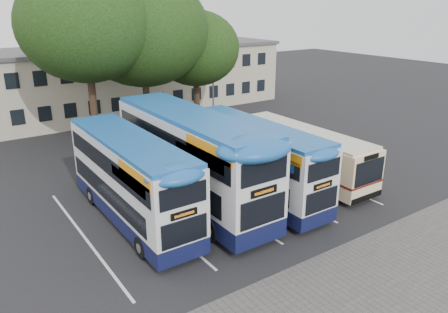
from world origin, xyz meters
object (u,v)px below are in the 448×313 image
at_px(bus_dd_right, 254,157).
at_px(bus_single, 300,150).
at_px(lamp_post, 213,62).
at_px(bus_dd_left, 131,176).
at_px(tree_mid, 142,30).
at_px(bus_dd_mid, 190,155).
at_px(tree_right, 196,48).
at_px(tree_left, 85,25).

height_order(bus_dd_right, bus_single, bus_dd_right).
distance_m(lamp_post, bus_dd_left, 20.53).
height_order(lamp_post, bus_dd_right, lamp_post).
xyz_separation_m(tree_mid, bus_single, (4.19, -12.43, -6.47)).
height_order(bus_dd_left, bus_dd_mid, bus_dd_mid).
xyz_separation_m(tree_right, bus_dd_right, (-4.71, -13.70, -4.30)).
height_order(tree_mid, bus_dd_right, tree_mid).
height_order(tree_left, bus_dd_mid, tree_left).
bearing_deg(tree_mid, bus_single, -71.39).
bearing_deg(bus_dd_mid, tree_mid, 75.11).
bearing_deg(bus_dd_left, lamp_post, 45.77).
xyz_separation_m(bus_dd_mid, bus_single, (7.39, -0.39, -1.01)).
distance_m(tree_left, bus_dd_left, 12.87).
xyz_separation_m(lamp_post, bus_single, (-3.51, -14.92, -3.41)).
distance_m(tree_left, tree_right, 9.57).
distance_m(bus_dd_right, bus_single, 4.25).
distance_m(tree_mid, bus_dd_right, 14.44).
height_order(tree_left, bus_dd_left, tree_left).
xyz_separation_m(tree_mid, bus_dd_left, (-6.49, -12.09, -5.83)).
bearing_deg(bus_dd_mid, bus_single, -3.01).
relative_size(tree_mid, tree_right, 1.28).
relative_size(bus_dd_left, bus_dd_mid, 0.86).
height_order(tree_right, bus_dd_left, tree_right).
height_order(tree_left, bus_single, tree_left).
height_order(tree_mid, bus_dd_mid, tree_mid).
relative_size(tree_mid, bus_dd_right, 1.25).
distance_m(lamp_post, bus_dd_right, 17.67).
relative_size(tree_left, tree_right, 1.29).
bearing_deg(tree_right, bus_dd_right, -108.96).
bearing_deg(bus_dd_left, bus_single, -1.86).
distance_m(bus_dd_left, bus_dd_mid, 3.31).
xyz_separation_m(tree_left, tree_mid, (4.45, 1.07, -0.51)).
relative_size(tree_right, bus_dd_mid, 0.82).
relative_size(bus_dd_right, bus_single, 0.99).
bearing_deg(tree_mid, tree_right, 6.20).
distance_m(bus_dd_mid, bus_single, 7.47).
distance_m(tree_mid, tree_right, 5.04).
height_order(tree_mid, tree_right, tree_mid).
xyz_separation_m(lamp_post, tree_mid, (-7.70, -2.49, 3.06)).
bearing_deg(lamp_post, tree_mid, -162.08).
bearing_deg(bus_dd_right, bus_dd_left, 170.48).
relative_size(bus_dd_mid, bus_dd_right, 1.19).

